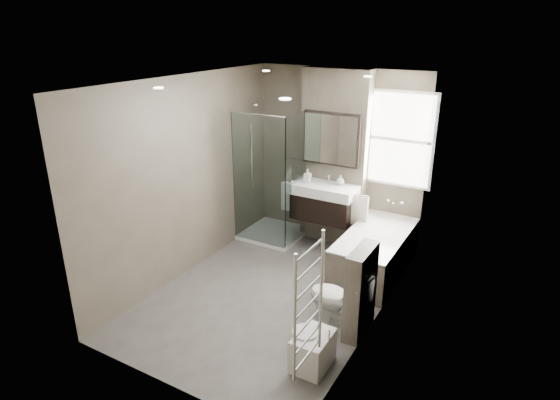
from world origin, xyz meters
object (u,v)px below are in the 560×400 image
Objects in this scene: bathtub at (375,251)px; bidet at (313,349)px; vanity at (324,202)px; toilet at (338,300)px.

bathtub is 2.10m from bidet.
toilet is at bearing -60.45° from vanity.
toilet is 1.47× the size of bidet.
vanity is at bearing -141.51° from toilet.
bathtub is 2.33× the size of toilet.
vanity reaches higher than bidet.
bidet is (0.04, -0.71, -0.16)m from toilet.
bidet is (1.01, -2.42, -0.55)m from vanity.
bidet is at bearing -67.25° from vanity.
vanity is 1.07m from bathtub.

